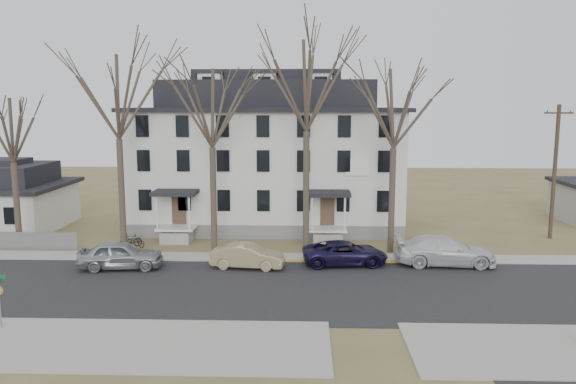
{
  "coord_description": "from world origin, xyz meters",
  "views": [
    {
      "loc": [
        1.01,
        -25.84,
        9.4
      ],
      "look_at": [
        -0.14,
        9.0,
        4.03
      ],
      "focal_mm": 35.0,
      "sensor_mm": 36.0,
      "label": 1
    }
  ],
  "objects_px": {
    "tree_center": "(307,78)",
    "bicycle_right": "(131,241)",
    "tree_bungalow": "(11,126)",
    "car_tan": "(247,257)",
    "car_silver": "(121,255)",
    "boarding_house": "(268,157)",
    "tree_mid_left": "(212,102)",
    "tree_mid_right": "(395,102)",
    "tree_far_left": "(117,91)",
    "car_white": "(445,251)",
    "small_house": "(8,200)",
    "car_navy": "(345,254)",
    "bicycle_left": "(135,242)",
    "utility_pole_far": "(555,170)"
  },
  "relations": [
    {
      "from": "boarding_house",
      "to": "tree_mid_left",
      "type": "distance_m",
      "value": 9.66
    },
    {
      "from": "car_navy",
      "to": "car_white",
      "type": "distance_m",
      "value": 5.93
    },
    {
      "from": "tree_far_left",
      "to": "utility_pole_far",
      "type": "bearing_deg",
      "value": 8.1
    },
    {
      "from": "tree_center",
      "to": "bicycle_left",
      "type": "xyz_separation_m",
      "value": [
        -11.41,
        0.54,
        -10.69
      ]
    },
    {
      "from": "car_tan",
      "to": "bicycle_left",
      "type": "xyz_separation_m",
      "value": [
        -8.01,
        4.57,
        -0.3
      ]
    },
    {
      "from": "tree_center",
      "to": "bicycle_right",
      "type": "xyz_separation_m",
      "value": [
        -11.74,
        0.59,
        -10.64
      ]
    },
    {
      "from": "tree_far_left",
      "to": "car_tan",
      "type": "relative_size",
      "value": 3.23
    },
    {
      "from": "bicycle_left",
      "to": "tree_mid_right",
      "type": "bearing_deg",
      "value": -68.79
    },
    {
      "from": "tree_mid_right",
      "to": "car_white",
      "type": "xyz_separation_m",
      "value": [
        2.76,
        -3.03,
        -8.75
      ]
    },
    {
      "from": "tree_mid_left",
      "to": "tree_mid_right",
      "type": "bearing_deg",
      "value": 0.0
    },
    {
      "from": "boarding_house",
      "to": "car_silver",
      "type": "xyz_separation_m",
      "value": [
        -7.73,
        -12.58,
        -4.56
      ]
    },
    {
      "from": "boarding_house",
      "to": "tree_center",
      "type": "xyz_separation_m",
      "value": [
        3.0,
        -8.15,
        5.71
      ]
    },
    {
      "from": "tree_center",
      "to": "car_navy",
      "type": "xyz_separation_m",
      "value": [
        2.33,
        -3.14,
        -10.39
      ]
    },
    {
      "from": "boarding_house",
      "to": "car_silver",
      "type": "relative_size",
      "value": 4.34
    },
    {
      "from": "tree_center",
      "to": "car_tan",
      "type": "relative_size",
      "value": 3.46
    },
    {
      "from": "tree_bungalow",
      "to": "utility_pole_far",
      "type": "distance_m",
      "value": 36.88
    },
    {
      "from": "tree_center",
      "to": "car_white",
      "type": "bearing_deg",
      "value": -20.11
    },
    {
      "from": "car_navy",
      "to": "car_silver",
      "type": "bearing_deg",
      "value": 89.66
    },
    {
      "from": "car_tan",
      "to": "bicycle_left",
      "type": "relative_size",
      "value": 2.8
    },
    {
      "from": "tree_bungalow",
      "to": "bicycle_left",
      "type": "relative_size",
      "value": 7.11
    },
    {
      "from": "tree_bungalow",
      "to": "car_tan",
      "type": "relative_size",
      "value": 2.54
    },
    {
      "from": "tree_mid_left",
      "to": "tree_bungalow",
      "type": "bearing_deg",
      "value": 180.0
    },
    {
      "from": "boarding_house",
      "to": "tree_mid_left",
      "type": "xyz_separation_m",
      "value": [
        -3.0,
        -8.15,
        4.22
      ]
    },
    {
      "from": "bicycle_right",
      "to": "car_white",
      "type": "bearing_deg",
      "value": -124.62
    },
    {
      "from": "car_silver",
      "to": "car_tan",
      "type": "bearing_deg",
      "value": -93.29
    },
    {
      "from": "car_silver",
      "to": "boarding_house",
      "type": "bearing_deg",
      "value": -37.91
    },
    {
      "from": "tree_far_left",
      "to": "car_white",
      "type": "bearing_deg",
      "value": -8.49
    },
    {
      "from": "car_tan",
      "to": "car_white",
      "type": "distance_m",
      "value": 11.7
    },
    {
      "from": "tree_far_left",
      "to": "utility_pole_far",
      "type": "relative_size",
      "value": 1.44
    },
    {
      "from": "car_tan",
      "to": "bicycle_right",
      "type": "xyz_separation_m",
      "value": [
        -8.34,
        4.62,
        -0.25
      ]
    },
    {
      "from": "tree_mid_left",
      "to": "bicycle_left",
      "type": "bearing_deg",
      "value": 174.34
    },
    {
      "from": "small_house",
      "to": "car_tan",
      "type": "distance_m",
      "value": 22.17
    },
    {
      "from": "tree_mid_right",
      "to": "bicycle_right",
      "type": "bearing_deg",
      "value": 178.05
    },
    {
      "from": "boarding_house",
      "to": "bicycle_left",
      "type": "xyz_separation_m",
      "value": [
        -8.41,
        -7.62,
        -4.98
      ]
    },
    {
      "from": "tree_mid_left",
      "to": "tree_far_left",
      "type": "bearing_deg",
      "value": 180.0
    },
    {
      "from": "tree_far_left",
      "to": "car_tan",
      "type": "height_order",
      "value": "tree_far_left"
    },
    {
      "from": "tree_bungalow",
      "to": "car_silver",
      "type": "xyz_separation_m",
      "value": [
        8.27,
        -4.43,
        -7.3
      ]
    },
    {
      "from": "tree_far_left",
      "to": "tree_mid_right",
      "type": "height_order",
      "value": "tree_far_left"
    },
    {
      "from": "car_tan",
      "to": "tree_mid_right",
      "type": "bearing_deg",
      "value": -59.4
    },
    {
      "from": "car_white",
      "to": "bicycle_left",
      "type": "distance_m",
      "value": 19.99
    },
    {
      "from": "car_silver",
      "to": "bicycle_right",
      "type": "bearing_deg",
      "value": 5.01
    },
    {
      "from": "bicycle_right",
      "to": "tree_mid_right",
      "type": "bearing_deg",
      "value": -116.33
    },
    {
      "from": "tree_center",
      "to": "tree_bungalow",
      "type": "bearing_deg",
      "value": 180.0
    },
    {
      "from": "tree_far_left",
      "to": "car_white",
      "type": "xyz_separation_m",
      "value": [
        20.26,
        -3.03,
        -9.49
      ]
    },
    {
      "from": "boarding_house",
      "to": "car_navy",
      "type": "bearing_deg",
      "value": -64.73
    },
    {
      "from": "tree_center",
      "to": "bicycle_right",
      "type": "relative_size",
      "value": 9.85
    },
    {
      "from": "tree_center",
      "to": "bicycle_left",
      "type": "height_order",
      "value": "tree_center"
    },
    {
      "from": "car_tan",
      "to": "boarding_house",
      "type": "bearing_deg",
      "value": 4.34
    },
    {
      "from": "tree_center",
      "to": "tree_mid_right",
      "type": "relative_size",
      "value": 1.15
    },
    {
      "from": "boarding_house",
      "to": "small_house",
      "type": "bearing_deg",
      "value": -174.41
    }
  ]
}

